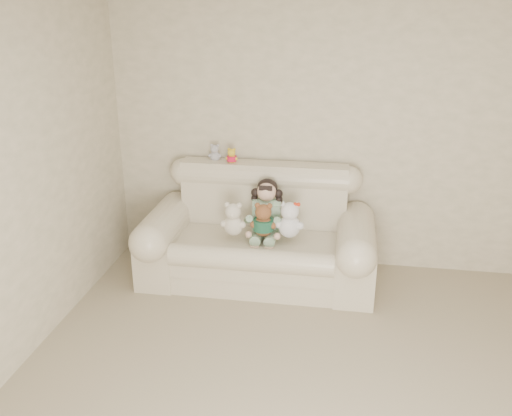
% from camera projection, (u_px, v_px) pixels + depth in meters
% --- Properties ---
extents(wall_back, '(4.50, 0.00, 4.50)m').
position_uv_depth(wall_back, '(351.00, 134.00, 5.08)').
color(wall_back, beige).
rests_on(wall_back, ground).
extents(sofa, '(2.10, 0.95, 1.03)m').
position_uv_depth(sofa, '(258.00, 228.00, 5.02)').
color(sofa, beige).
rests_on(sofa, floor).
extents(seated_child, '(0.37, 0.43, 0.54)m').
position_uv_depth(seated_child, '(267.00, 208.00, 5.02)').
color(seated_child, '#276D2E').
rests_on(seated_child, sofa).
extents(brown_teddy, '(0.24, 0.18, 0.36)m').
position_uv_depth(brown_teddy, '(263.00, 216.00, 4.85)').
color(brown_teddy, brown).
rests_on(brown_teddy, sofa).
extents(white_cat, '(0.31, 0.28, 0.39)m').
position_uv_depth(white_cat, '(290.00, 216.00, 4.82)').
color(white_cat, white).
rests_on(white_cat, sofa).
extents(cream_teddy, '(0.26, 0.22, 0.36)m').
position_uv_depth(cream_teddy, '(233.00, 216.00, 4.86)').
color(cream_teddy, white).
rests_on(cream_teddy, sofa).
extents(yellow_mini_bear, '(0.12, 0.10, 0.18)m').
position_uv_depth(yellow_mini_bear, '(232.00, 154.00, 5.17)').
color(yellow_mini_bear, yellow).
rests_on(yellow_mini_bear, sofa).
extents(grey_mini_plush, '(0.13, 0.10, 0.20)m').
position_uv_depth(grey_mini_plush, '(215.00, 151.00, 5.24)').
color(grey_mini_plush, '#B5B4BB').
rests_on(grey_mini_plush, sofa).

